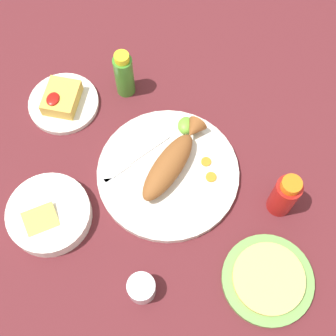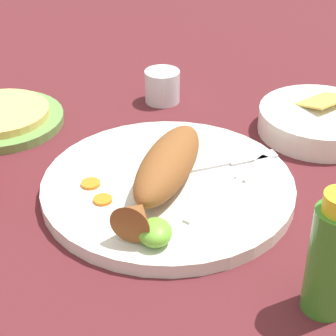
% 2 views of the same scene
% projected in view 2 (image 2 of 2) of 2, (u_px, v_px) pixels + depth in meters
% --- Properties ---
extents(ground_plane, '(4.00, 4.00, 0.00)m').
position_uv_depth(ground_plane, '(168.00, 193.00, 0.79)').
color(ground_plane, '#561E23').
extents(main_plate, '(0.33, 0.33, 0.02)m').
position_uv_depth(main_plate, '(168.00, 187.00, 0.79)').
color(main_plate, silver).
rests_on(main_plate, ground_plane).
extents(fried_fish, '(0.23, 0.13, 0.05)m').
position_uv_depth(fried_fish, '(164.00, 170.00, 0.76)').
color(fried_fish, brown).
rests_on(fried_fish, main_plate).
extents(fork_near, '(0.07, 0.18, 0.00)m').
position_uv_depth(fork_near, '(223.00, 163.00, 0.82)').
color(fork_near, silver).
rests_on(fork_near, main_plate).
extents(fork_far, '(0.15, 0.13, 0.00)m').
position_uv_depth(fork_far, '(236.00, 183.00, 0.78)').
color(fork_far, silver).
rests_on(fork_far, main_plate).
extents(carrot_slice_near, '(0.02, 0.02, 0.00)m').
position_uv_depth(carrot_slice_near, '(91.00, 184.00, 0.78)').
color(carrot_slice_near, orange).
rests_on(carrot_slice_near, main_plate).
extents(carrot_slice_mid, '(0.02, 0.02, 0.00)m').
position_uv_depth(carrot_slice_mid, '(103.00, 200.00, 0.75)').
color(carrot_slice_mid, orange).
rests_on(carrot_slice_mid, main_plate).
extents(lime_wedge_main, '(0.05, 0.04, 0.02)m').
position_uv_depth(lime_wedge_main, '(155.00, 232.00, 0.68)').
color(lime_wedge_main, '#6BB233').
rests_on(lime_wedge_main, main_plate).
extents(hot_sauce_bottle_green, '(0.05, 0.05, 0.14)m').
position_uv_depth(hot_sauce_bottle_green, '(332.00, 257.00, 0.59)').
color(hot_sauce_bottle_green, '#3D8428').
rests_on(hot_sauce_bottle_green, ground_plane).
extents(salt_cup, '(0.06, 0.06, 0.05)m').
position_uv_depth(salt_cup, '(165.00, 88.00, 1.01)').
color(salt_cup, silver).
rests_on(salt_cup, ground_plane).
extents(guacamole_bowl, '(0.18, 0.18, 0.05)m').
position_uv_depth(guacamole_bowl, '(320.00, 120.00, 0.92)').
color(guacamole_bowl, white).
rests_on(guacamole_bowl, ground_plane).
extents(tortilla_plate, '(0.19, 0.19, 0.01)m').
position_uv_depth(tortilla_plate, '(1.00, 120.00, 0.95)').
color(tortilla_plate, '#6B9E4C').
rests_on(tortilla_plate, ground_plane).
extents(tortilla_stack, '(0.15, 0.15, 0.01)m').
position_uv_depth(tortilla_stack, '(0.00, 113.00, 0.94)').
color(tortilla_stack, '#E0C666').
rests_on(tortilla_stack, tortilla_plate).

